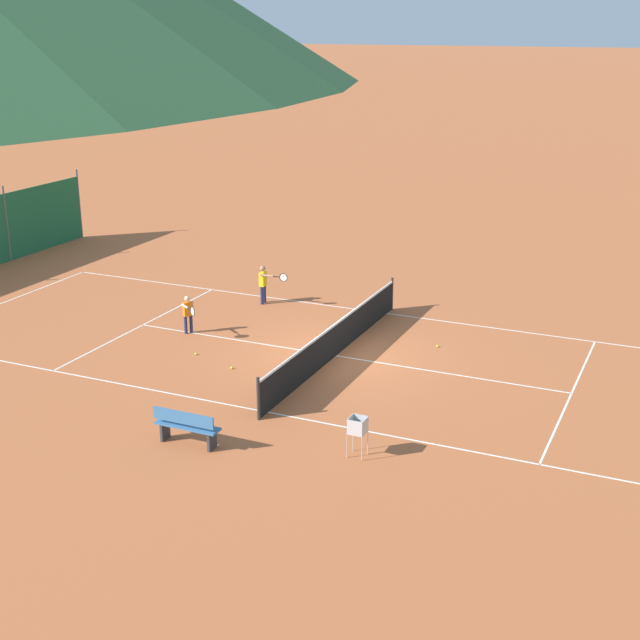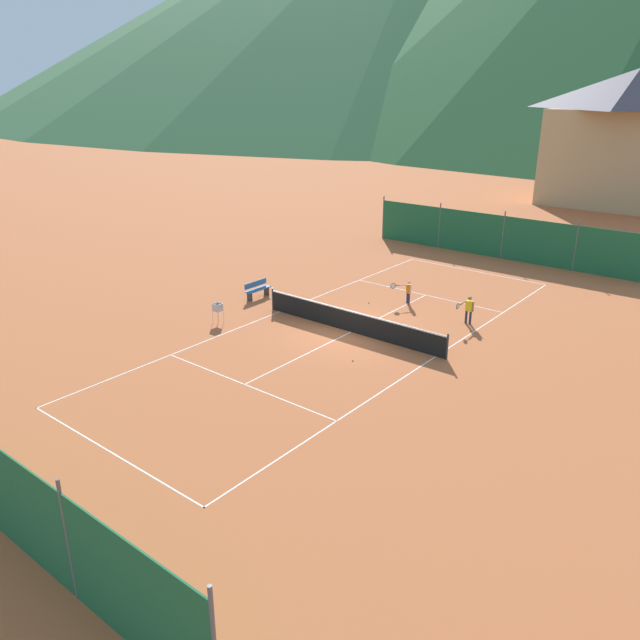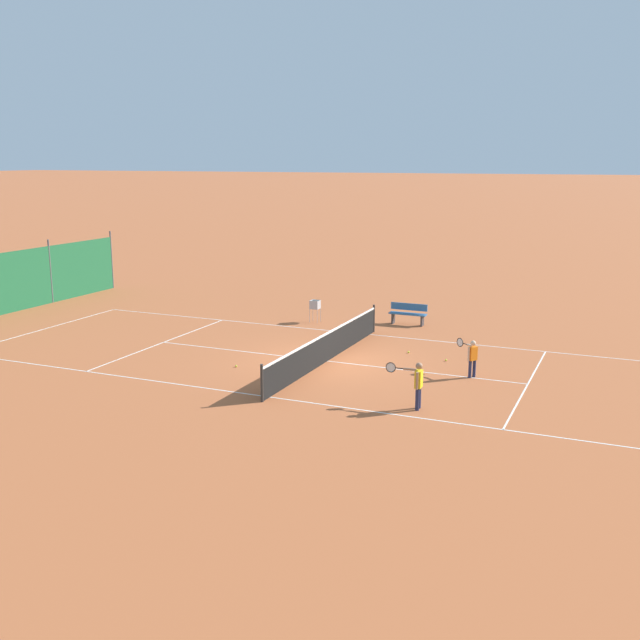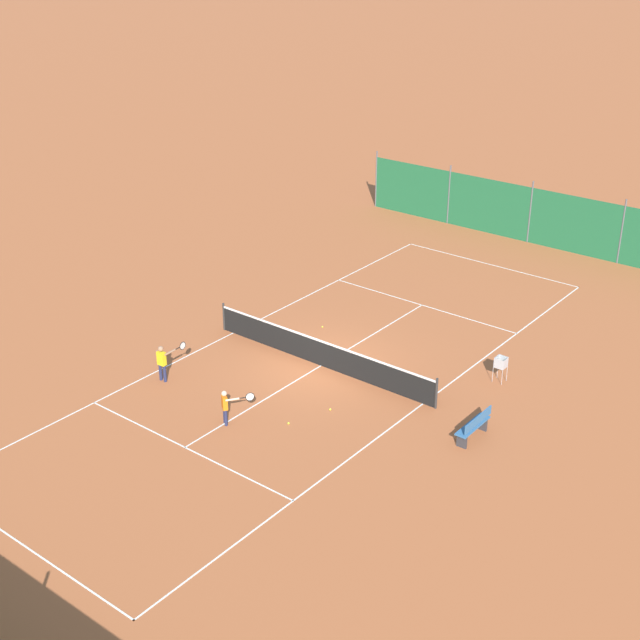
{
  "view_description": "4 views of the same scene",
  "coord_description": "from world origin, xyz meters",
  "px_view_note": "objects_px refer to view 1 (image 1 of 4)",
  "views": [
    {
      "loc": [
        -21.19,
        -9.02,
        8.83
      ],
      "look_at": [
        -0.37,
        0.31,
        1.12
      ],
      "focal_mm": 50.0,
      "sensor_mm": 36.0,
      "label": 1
    },
    {
      "loc": [
        14.49,
        -20.18,
        9.96
      ],
      "look_at": [
        -0.85,
        -1.07,
        0.67
      ],
      "focal_mm": 35.0,
      "sensor_mm": 36.0,
      "label": 2
    },
    {
      "loc": [
        21.73,
        9.17,
        6.49
      ],
      "look_at": [
        0.55,
        -0.02,
        1.48
      ],
      "focal_mm": 42.0,
      "sensor_mm": 36.0,
      "label": 3
    },
    {
      "loc": [
        -16.57,
        21.07,
        14.38
      ],
      "look_at": [
        0.99,
        -1.19,
        0.99
      ],
      "focal_mm": 50.0,
      "sensor_mm": 36.0,
      "label": 4
    }
  ],
  "objects_px": {
    "courtside_bench": "(187,426)",
    "tennis_net": "(336,339)",
    "tennis_ball_far_corner": "(437,346)",
    "tennis_ball_service_box": "(232,368)",
    "tennis_ball_near_corner": "(196,354)",
    "player_far_service": "(188,312)",
    "ball_hopper": "(358,428)",
    "player_near_baseline": "(264,282)"
  },
  "relations": [
    {
      "from": "tennis_ball_far_corner",
      "to": "tennis_ball_service_box",
      "type": "height_order",
      "value": "same"
    },
    {
      "from": "tennis_ball_far_corner",
      "to": "player_far_service",
      "type": "bearing_deg",
      "value": 104.93
    },
    {
      "from": "tennis_ball_service_box",
      "to": "ball_hopper",
      "type": "relative_size",
      "value": 0.07
    },
    {
      "from": "player_far_service",
      "to": "tennis_ball_near_corner",
      "type": "distance_m",
      "value": 1.96
    },
    {
      "from": "player_far_service",
      "to": "tennis_ball_service_box",
      "type": "xyz_separation_m",
      "value": [
        -1.97,
        -2.56,
        -0.64
      ]
    },
    {
      "from": "tennis_ball_near_corner",
      "to": "courtside_bench",
      "type": "xyz_separation_m",
      "value": [
        -4.8,
        -2.75,
        0.42
      ]
    },
    {
      "from": "tennis_ball_near_corner",
      "to": "tennis_ball_far_corner",
      "type": "distance_m",
      "value": 6.82
    },
    {
      "from": "tennis_ball_service_box",
      "to": "ball_hopper",
      "type": "height_order",
      "value": "ball_hopper"
    },
    {
      "from": "tennis_net",
      "to": "tennis_ball_near_corner",
      "type": "distance_m",
      "value": 3.91
    },
    {
      "from": "player_near_baseline",
      "to": "ball_hopper",
      "type": "distance_m",
      "value": 11.07
    },
    {
      "from": "tennis_ball_far_corner",
      "to": "tennis_ball_service_box",
      "type": "bearing_deg",
      "value": 130.48
    },
    {
      "from": "tennis_ball_service_box",
      "to": "ball_hopper",
      "type": "distance_m",
      "value": 5.93
    },
    {
      "from": "tennis_net",
      "to": "player_near_baseline",
      "type": "relative_size",
      "value": 7.2
    },
    {
      "from": "tennis_ball_far_corner",
      "to": "tennis_ball_service_box",
      "type": "distance_m",
      "value": 5.93
    },
    {
      "from": "tennis_net",
      "to": "player_near_baseline",
      "type": "bearing_deg",
      "value": 49.39
    },
    {
      "from": "tennis_ball_service_box",
      "to": "courtside_bench",
      "type": "distance_m",
      "value": 4.52
    },
    {
      "from": "tennis_net",
      "to": "tennis_ball_service_box",
      "type": "relative_size",
      "value": 139.09
    },
    {
      "from": "tennis_ball_far_corner",
      "to": "ball_hopper",
      "type": "xyz_separation_m",
      "value": [
        -7.1,
        -0.41,
        0.62
      ]
    },
    {
      "from": "courtside_bench",
      "to": "tennis_ball_service_box",
      "type": "bearing_deg",
      "value": 17.17
    },
    {
      "from": "player_near_baseline",
      "to": "tennis_ball_near_corner",
      "type": "height_order",
      "value": "player_near_baseline"
    },
    {
      "from": "tennis_ball_service_box",
      "to": "tennis_ball_near_corner",
      "type": "bearing_deg",
      "value": 70.67
    },
    {
      "from": "tennis_ball_far_corner",
      "to": "courtside_bench",
      "type": "distance_m",
      "value": 8.76
    },
    {
      "from": "player_far_service",
      "to": "ball_hopper",
      "type": "relative_size",
      "value": 1.29
    },
    {
      "from": "player_near_baseline",
      "to": "tennis_ball_near_corner",
      "type": "bearing_deg",
      "value": -174.82
    },
    {
      "from": "tennis_ball_far_corner",
      "to": "courtside_bench",
      "type": "relative_size",
      "value": 0.04
    },
    {
      "from": "player_far_service",
      "to": "tennis_ball_service_box",
      "type": "distance_m",
      "value": 3.29
    },
    {
      "from": "tennis_net",
      "to": "tennis_ball_service_box",
      "type": "xyz_separation_m",
      "value": [
        -2.04,
        2.14,
        -0.47
      ]
    },
    {
      "from": "player_far_service",
      "to": "tennis_ball_near_corner",
      "type": "xyz_separation_m",
      "value": [
        -1.47,
        -1.13,
        -0.64
      ]
    },
    {
      "from": "ball_hopper",
      "to": "player_far_service",
      "type": "bearing_deg",
      "value": 55.11
    },
    {
      "from": "tennis_net",
      "to": "ball_hopper",
      "type": "bearing_deg",
      "value": -152.3
    },
    {
      "from": "player_near_baseline",
      "to": "tennis_net",
      "type": "bearing_deg",
      "value": -130.61
    },
    {
      "from": "tennis_ball_near_corner",
      "to": "courtside_bench",
      "type": "bearing_deg",
      "value": -150.18
    },
    {
      "from": "ball_hopper",
      "to": "tennis_ball_far_corner",
      "type": "bearing_deg",
      "value": 3.27
    },
    {
      "from": "tennis_net",
      "to": "ball_hopper",
      "type": "relative_size",
      "value": 10.31
    },
    {
      "from": "tennis_ball_near_corner",
      "to": "ball_hopper",
      "type": "relative_size",
      "value": 0.07
    },
    {
      "from": "courtside_bench",
      "to": "tennis_net",
      "type": "bearing_deg",
      "value": -7.3
    },
    {
      "from": "tennis_ball_near_corner",
      "to": "ball_hopper",
      "type": "height_order",
      "value": "ball_hopper"
    },
    {
      "from": "tennis_net",
      "to": "player_far_service",
      "type": "relative_size",
      "value": 8.01
    },
    {
      "from": "tennis_ball_far_corner",
      "to": "tennis_ball_service_box",
      "type": "xyz_separation_m",
      "value": [
        -3.85,
        4.51,
        0.0
      ]
    },
    {
      "from": "ball_hopper",
      "to": "courtside_bench",
      "type": "bearing_deg",
      "value": 106.32
    },
    {
      "from": "tennis_ball_far_corner",
      "to": "ball_hopper",
      "type": "bearing_deg",
      "value": -176.73
    },
    {
      "from": "tennis_net",
      "to": "player_far_service",
      "type": "bearing_deg",
      "value": 90.95
    }
  ]
}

